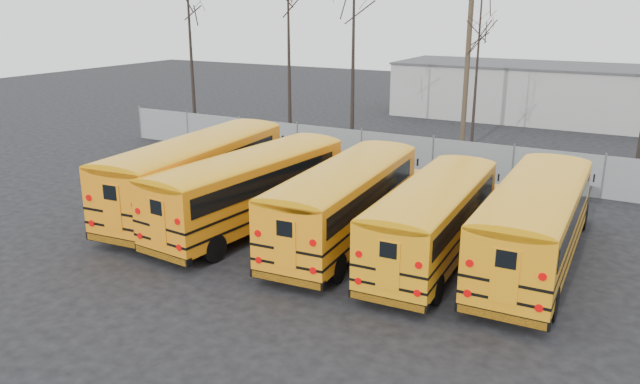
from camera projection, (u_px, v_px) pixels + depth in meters
The scene contains 13 objects.
ground at pixel (319, 255), 21.89m from camera, with size 120.00×120.00×0.00m, color black.
fence at pixel (433, 157), 31.68m from camera, with size 40.00×0.04×2.00m, color gray.
distant_building at pixel (545, 93), 47.27m from camera, with size 22.00×8.00×4.00m, color #9A9A96.
bus_a at pixel (199, 168), 25.94m from camera, with size 3.50×11.84×3.27m.
bus_b at pixel (254, 183), 24.16m from camera, with size 3.57×11.14×3.07m.
bus_c at pixel (347, 196), 22.64m from camera, with size 3.15×10.93×3.02m.
bus_d at pixel (435, 213), 21.06m from camera, with size 2.73×10.29×2.86m.
bus_e at pixel (536, 217), 20.33m from camera, with size 2.72×10.93×3.04m.
utility_pole_left at pixel (467, 69), 35.86m from camera, with size 1.67×0.53×9.51m.
tree_0 at pixel (190, 38), 39.90m from camera, with size 0.26×0.26×12.82m, color black.
tree_1 at pixel (289, 55), 36.89m from camera, with size 0.26×0.26×11.18m, color black.
tree_2 at pixel (353, 41), 35.35m from camera, with size 0.26×0.26×12.87m, color black.
tree_3 at pixel (477, 71), 31.88m from camera, with size 0.26×0.26×10.32m, color black.
Camera 1 is at (9.79, -17.80, 8.44)m, focal length 35.00 mm.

